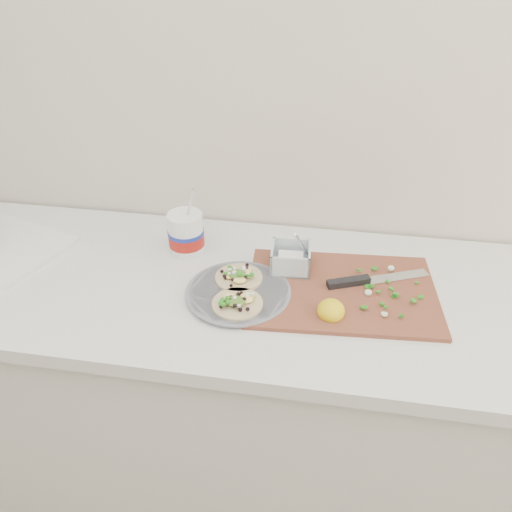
# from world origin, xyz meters

# --- Properties ---
(counter) EXTENTS (2.44, 0.66, 0.90)m
(counter) POSITION_xyz_m (0.00, 1.43, 0.45)
(counter) COLOR silver
(counter) RESTS_ON ground
(taco_plate) EXTENTS (0.27, 0.27, 0.04)m
(taco_plate) POSITION_xyz_m (0.20, 1.36, 0.92)
(taco_plate) COLOR slate
(taco_plate) RESTS_ON counter
(tub) EXTENTS (0.10, 0.10, 0.23)m
(tub) POSITION_xyz_m (0.01, 1.54, 0.97)
(tub) COLOR white
(tub) RESTS_ON counter
(cutboard) EXTENTS (0.51, 0.37, 0.08)m
(cutboard) POSITION_xyz_m (0.45, 1.43, 0.92)
(cutboard) COLOR brown
(cutboard) RESTS_ON counter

